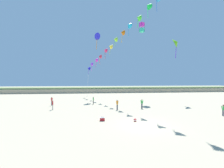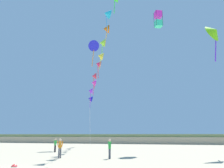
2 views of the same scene
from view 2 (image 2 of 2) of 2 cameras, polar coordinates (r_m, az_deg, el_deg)
dune_ridge at (r=59.54m, az=7.09°, el=-12.94°), size 120.00×10.92×2.16m
person_near_left at (r=21.17m, az=-0.58°, el=-14.99°), size 0.46×0.48×1.67m
person_near_right at (r=29.89m, az=-13.50°, el=-13.93°), size 0.21×0.55×1.57m
person_far_center at (r=22.32m, az=-12.41°, el=-14.54°), size 0.49×0.46×1.69m
kite_banner_string at (r=29.70m, az=-1.17°, el=14.46°), size 17.51×34.21×22.21m
large_kite_low_lead at (r=30.16m, az=23.37°, el=11.47°), size 2.58×2.70×4.76m
large_kite_mid_trail at (r=41.31m, az=-4.55°, el=9.11°), size 2.28×2.18×4.69m
large_kite_high_solo at (r=36.31m, az=11.06°, el=15.05°), size 1.30×1.30×2.37m
beach_ball at (r=15.58m, az=-22.48°, el=-18.05°), size 0.36×0.36×0.36m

